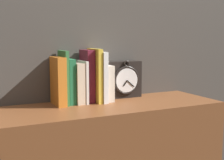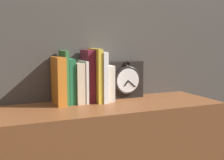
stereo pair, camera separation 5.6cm
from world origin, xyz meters
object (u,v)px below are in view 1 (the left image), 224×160
at_px(book_slot0_orange, 58,81).
at_px(clock, 123,79).
at_px(book_slot1_green, 64,78).
at_px(book_slot4_white, 83,82).
at_px(book_slot3_cream, 77,83).
at_px(book_slot8_cream, 105,83).
at_px(book_slot2_green, 69,81).
at_px(book_slot5_maroon, 87,76).
at_px(book_slot7_white, 100,77).
at_px(book_slot6_yellow, 95,75).

bearing_deg(book_slot0_orange, clock, 5.40).
bearing_deg(book_slot1_green, book_slot4_white, -0.81).
distance_m(book_slot3_cream, book_slot8_cream, 0.15).
height_order(book_slot2_green, book_slot5_maroon, book_slot5_maroon).
relative_size(book_slot2_green, book_slot7_white, 0.87).
relative_size(book_slot4_white, book_slot8_cream, 1.14).
bearing_deg(clock, book_slot3_cream, -174.16).
distance_m(book_slot1_green, book_slot6_yellow, 0.15).
height_order(book_slot6_yellow, book_slot8_cream, book_slot6_yellow).
bearing_deg(book_slot2_green, book_slot4_white, -4.86).
xyz_separation_m(book_slot6_yellow, book_slot7_white, (0.02, -0.00, -0.01)).
relative_size(book_slot1_green, book_slot6_yellow, 0.97).
relative_size(clock, book_slot1_green, 0.78).
bearing_deg(book_slot3_cream, clock, 5.84).
xyz_separation_m(book_slot7_white, book_slot8_cream, (0.03, 0.01, -0.03)).
bearing_deg(book_slot8_cream, book_slot1_green, 179.52).
xyz_separation_m(book_slot5_maroon, book_slot8_cream, (0.09, -0.01, -0.04)).
bearing_deg(book_slot4_white, book_slot2_green, 175.14).
bearing_deg(book_slot5_maroon, book_slot7_white, -17.18).
relative_size(book_slot0_orange, book_slot8_cream, 1.26).
distance_m(book_slot0_orange, book_slot4_white, 0.12).
distance_m(book_slot4_white, book_slot5_maroon, 0.04).
bearing_deg(book_slot5_maroon, book_slot0_orange, -175.21).
height_order(book_slot6_yellow, book_slot7_white, book_slot6_yellow).
height_order(book_slot3_cream, book_slot6_yellow, book_slot6_yellow).
relative_size(clock, book_slot6_yellow, 0.76).
bearing_deg(book_slot3_cream, book_slot7_white, -6.33).
height_order(book_slot1_green, book_slot2_green, book_slot1_green).
relative_size(clock, book_slot7_white, 0.81).
height_order(book_slot3_cream, book_slot5_maroon, book_slot5_maroon).
bearing_deg(book_slot1_green, book_slot7_white, -4.00).
height_order(book_slot1_green, book_slot8_cream, book_slot1_green).
bearing_deg(book_slot8_cream, book_slot6_yellow, -172.41).
height_order(book_slot5_maroon, book_slot8_cream, book_slot5_maroon).
distance_m(book_slot2_green, book_slot7_white, 0.15).
bearing_deg(book_slot7_white, book_slot5_maroon, 162.82).
bearing_deg(book_slot7_white, book_slot4_white, 172.46).
relative_size(clock, book_slot2_green, 0.93).
height_order(book_slot4_white, book_slot8_cream, book_slot4_white).
distance_m(book_slot4_white, book_slot8_cream, 0.12).
relative_size(book_slot6_yellow, book_slot7_white, 1.06).
bearing_deg(book_slot0_orange, book_slot8_cream, 1.23).
height_order(book_slot0_orange, book_slot6_yellow, book_slot6_yellow).
xyz_separation_m(clock, book_slot5_maroon, (-0.21, -0.02, 0.03)).
relative_size(book_slot1_green, book_slot3_cream, 1.30).
height_order(clock, book_slot0_orange, book_slot0_orange).
distance_m(book_slot3_cream, book_slot4_white, 0.03).
relative_size(book_slot3_cream, book_slot8_cream, 1.09).
bearing_deg(book_slot0_orange, book_slot7_white, -1.52).
relative_size(book_slot3_cream, book_slot6_yellow, 0.75).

